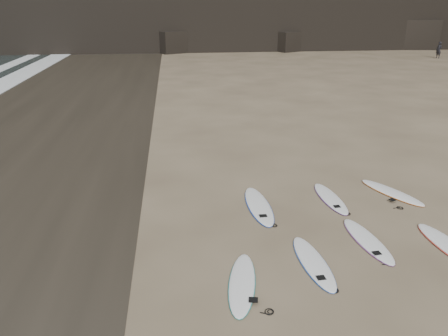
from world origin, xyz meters
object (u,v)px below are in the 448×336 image
object	(u,v)px
surfboard_6	(330,198)
surfboard_7	(392,192)
person_a	(439,50)
surfboard_1	(313,262)
surfboard_5	(259,205)
surfboard_0	(242,283)
surfboard_2	(368,240)

from	to	relation	value
surfboard_6	surfboard_7	bearing A→B (deg)	2.64
surfboard_6	person_a	distance (m)	40.84
surfboard_1	surfboard_5	distance (m)	3.29
surfboard_0	surfboard_2	xyz separation A→B (m)	(3.58, 1.45, 0.00)
surfboard_0	surfboard_7	distance (m)	7.11
person_a	surfboard_6	bearing A→B (deg)	-56.40
surfboard_1	surfboard_7	bearing A→B (deg)	40.55
surfboard_0	surfboard_7	bearing A→B (deg)	48.99
surfboard_5	person_a	bearing A→B (deg)	50.29
surfboard_1	surfboard_6	world-z (taller)	surfboard_1
surfboard_2	surfboard_7	xyz separation A→B (m)	(2.08, 2.84, 0.00)
surfboard_2	surfboard_1	bearing A→B (deg)	-159.61
surfboard_7	surfboard_6	bearing A→B (deg)	160.95
person_a	surfboard_7	bearing A→B (deg)	-54.02
surfboard_5	surfboard_6	distance (m)	2.40
surfboard_1	surfboard_5	size ratio (longest dim) A/B	0.88
surfboard_1	surfboard_7	xyz separation A→B (m)	(3.82, 3.68, 0.00)
surfboard_0	surfboard_2	size ratio (longest dim) A/B	0.98
surfboard_1	surfboard_2	bearing A→B (deg)	22.29
surfboard_6	surfboard_0	bearing A→B (deg)	-133.37
surfboard_6	surfboard_7	xyz separation A→B (m)	(2.16, 0.21, 0.00)
surfboard_0	surfboard_7	xyz separation A→B (m)	(5.67, 4.30, 0.00)
surfboard_5	surfboard_2	bearing A→B (deg)	-45.63
surfboard_1	person_a	xyz separation A→B (m)	(25.45, 36.65, 0.82)
surfboard_5	surfboard_7	xyz separation A→B (m)	(4.55, 0.47, -0.01)
surfboard_5	surfboard_7	size ratio (longest dim) A/B	1.11
surfboard_0	surfboard_7	world-z (taller)	surfboard_7
surfboard_0	surfboard_1	size ratio (longest dim) A/B	0.98
surfboard_0	person_a	distance (m)	46.21
surfboard_6	surfboard_7	size ratio (longest dim) A/B	0.97
surfboard_5	person_a	distance (m)	42.48
surfboard_0	surfboard_5	xyz separation A→B (m)	(1.12, 3.83, 0.01)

